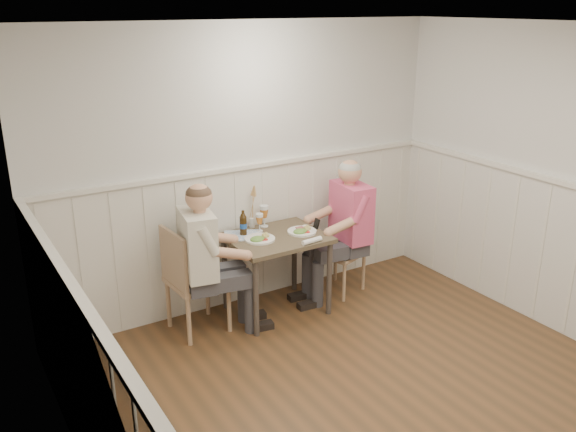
% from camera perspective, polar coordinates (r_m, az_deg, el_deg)
% --- Properties ---
extents(ground_plane, '(4.50, 4.50, 0.00)m').
position_cam_1_polar(ground_plane, '(4.51, 10.80, -18.30)').
color(ground_plane, '#4B341F').
extents(room_shell, '(4.04, 4.54, 2.60)m').
position_cam_1_polar(room_shell, '(3.79, 12.23, 0.22)').
color(room_shell, silver).
rests_on(room_shell, ground).
extents(wainscot, '(4.00, 4.49, 1.34)m').
position_cam_1_polar(wainscot, '(4.59, 5.60, -7.18)').
color(wainscot, white).
rests_on(wainscot, ground).
extents(dining_table, '(0.86, 0.70, 0.75)m').
position_cam_1_polar(dining_table, '(5.52, -1.09, -2.90)').
color(dining_table, '#483C2F').
rests_on(dining_table, ground).
extents(chair_right, '(0.51, 0.51, 0.84)m').
position_cam_1_polar(chair_right, '(6.04, 5.21, -2.84)').
color(chair_right, '#9C7E5C').
rests_on(chair_right, ground).
extents(chair_left, '(0.49, 0.49, 0.96)m').
position_cam_1_polar(chair_left, '(5.29, -9.10, -5.64)').
color(chair_left, '#9C7E5C').
rests_on(chair_left, ground).
extents(man_in_pink, '(0.66, 0.46, 1.39)m').
position_cam_1_polar(man_in_pink, '(5.90, 5.50, -2.15)').
color(man_in_pink, '#3F3F47').
rests_on(man_in_pink, ground).
extents(diner_cream, '(0.69, 0.49, 1.39)m').
position_cam_1_polar(diner_cream, '(5.19, -7.85, -5.31)').
color(diner_cream, '#3F3F47').
rests_on(diner_cream, ground).
extents(plate_man, '(0.27, 0.27, 0.07)m').
position_cam_1_polar(plate_man, '(5.55, 1.28, -1.36)').
color(plate_man, white).
rests_on(plate_man, dining_table).
extents(plate_diner, '(0.27, 0.27, 0.07)m').
position_cam_1_polar(plate_diner, '(5.37, -2.73, -2.09)').
color(plate_diner, white).
rests_on(plate_diner, dining_table).
extents(beer_glass_a, '(0.08, 0.08, 0.21)m').
position_cam_1_polar(beer_glass_a, '(5.66, -2.25, 0.32)').
color(beer_glass_a, silver).
rests_on(beer_glass_a, dining_table).
extents(beer_glass_b, '(0.07, 0.07, 0.17)m').
position_cam_1_polar(beer_glass_b, '(5.55, -2.69, -0.33)').
color(beer_glass_b, silver).
rests_on(beer_glass_b, dining_table).
extents(beer_bottle, '(0.07, 0.07, 0.23)m').
position_cam_1_polar(beer_bottle, '(5.48, -4.21, -0.77)').
color(beer_bottle, black).
rests_on(beer_bottle, dining_table).
extents(rolled_napkin, '(0.20, 0.06, 0.04)m').
position_cam_1_polar(rolled_napkin, '(5.31, 2.25, -2.33)').
color(rolled_napkin, white).
rests_on(rolled_napkin, dining_table).
extents(grass_vase, '(0.05, 0.05, 0.42)m').
position_cam_1_polar(grass_vase, '(5.63, -3.44, 0.74)').
color(grass_vase, silver).
rests_on(grass_vase, dining_table).
extents(gingham_mat, '(0.42, 0.38, 0.01)m').
position_cam_1_polar(gingham_mat, '(5.49, -4.20, -1.82)').
color(gingham_mat, '#5381BD').
rests_on(gingham_mat, dining_table).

